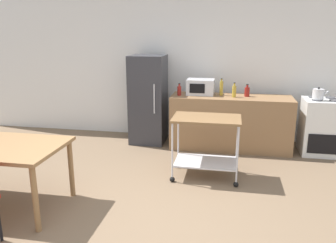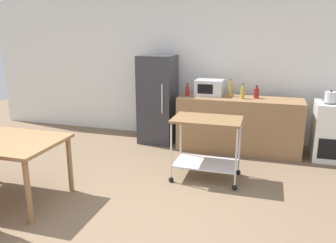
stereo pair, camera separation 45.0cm
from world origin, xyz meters
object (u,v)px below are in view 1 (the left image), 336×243
(microwave, at_px, (200,87))
(bottle_olive_oil, at_px, (234,91))
(refrigerator, at_px, (148,99))
(stove_oven, at_px, (321,126))
(bottle_sesame_oil, at_px, (247,91))
(bottle_sparkling_water, at_px, (179,90))
(kitchen_cart, at_px, (206,137))
(kettle, at_px, (318,94))
(bottle_wine, at_px, (221,88))

(microwave, relative_size, bottle_olive_oil, 1.91)
(bottle_olive_oil, bearing_deg, refrigerator, 174.16)
(stove_oven, height_order, microwave, microwave)
(stove_oven, height_order, bottle_sesame_oil, bottle_sesame_oil)
(refrigerator, distance_m, bottle_olive_oil, 1.51)
(microwave, bearing_deg, refrigerator, 179.33)
(bottle_sparkling_water, bearing_deg, bottle_olive_oil, 0.71)
(refrigerator, relative_size, kitchen_cart, 1.70)
(stove_oven, relative_size, bottle_sesame_oil, 4.46)
(refrigerator, bearing_deg, bottle_sesame_oil, -1.82)
(bottle_sparkling_water, relative_size, bottle_olive_oil, 0.86)
(kettle, bearing_deg, refrigerator, 176.30)
(stove_oven, bearing_deg, bottle_sparkling_water, -177.97)
(refrigerator, xyz_separation_m, bottle_sesame_oil, (1.70, -0.05, 0.21))
(bottle_sesame_oil, bearing_deg, stove_oven, -1.31)
(bottle_sparkling_water, xyz_separation_m, bottle_sesame_oil, (1.12, 0.11, -0.00))
(stove_oven, xyz_separation_m, bottle_olive_oil, (-1.41, -0.07, 0.55))
(refrigerator, xyz_separation_m, microwave, (0.92, -0.01, 0.25))
(kitchen_cart, distance_m, bottle_sesame_oil, 1.50)
(kitchen_cart, distance_m, bottle_wine, 1.44)
(bottle_sesame_oil, bearing_deg, refrigerator, 178.18)
(refrigerator, distance_m, bottle_wine, 1.30)
(bottle_sparkling_water, bearing_deg, bottle_sesame_oil, 5.59)
(refrigerator, height_order, bottle_sparkling_water, refrigerator)
(refrigerator, height_order, microwave, refrigerator)
(stove_oven, bearing_deg, kitchen_cart, -143.64)
(kitchen_cart, distance_m, bottle_sparkling_water, 1.40)
(refrigerator, height_order, bottle_olive_oil, refrigerator)
(bottle_wine, height_order, bottle_sesame_oil, bottle_wine)
(bottle_olive_oil, height_order, bottle_sesame_oil, bottle_olive_oil)
(microwave, xyz_separation_m, bottle_sesame_oil, (0.78, -0.04, -0.05))
(bottle_sparkling_water, relative_size, bottle_wine, 0.73)
(microwave, distance_m, bottle_sesame_oil, 0.78)
(stove_oven, xyz_separation_m, refrigerator, (-2.90, 0.08, 0.32))
(bottle_olive_oil, bearing_deg, stove_oven, 2.87)
(bottle_olive_oil, relative_size, kettle, 1.01)
(bottle_wine, distance_m, bottle_olive_oil, 0.25)
(microwave, bearing_deg, stove_oven, -2.04)
(kitchen_cart, height_order, kettle, kettle)
(microwave, xyz_separation_m, bottle_wine, (0.35, -0.01, -0.01))
(kitchen_cart, relative_size, bottle_olive_oil, 3.77)
(kitchen_cart, distance_m, bottle_olive_oil, 1.35)
(refrigerator, distance_m, kettle, 2.80)
(kitchen_cart, xyz_separation_m, bottle_sparkling_water, (-0.56, 1.22, 0.41))
(bottle_sesame_oil, bearing_deg, bottle_olive_oil, -155.10)
(stove_oven, relative_size, kettle, 3.84)
(bottle_olive_oil, bearing_deg, bottle_sparkling_water, -179.29)
(refrigerator, relative_size, microwave, 3.37)
(microwave, relative_size, kettle, 1.92)
(stove_oven, xyz_separation_m, kettle, (-0.12, -0.10, 0.55))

